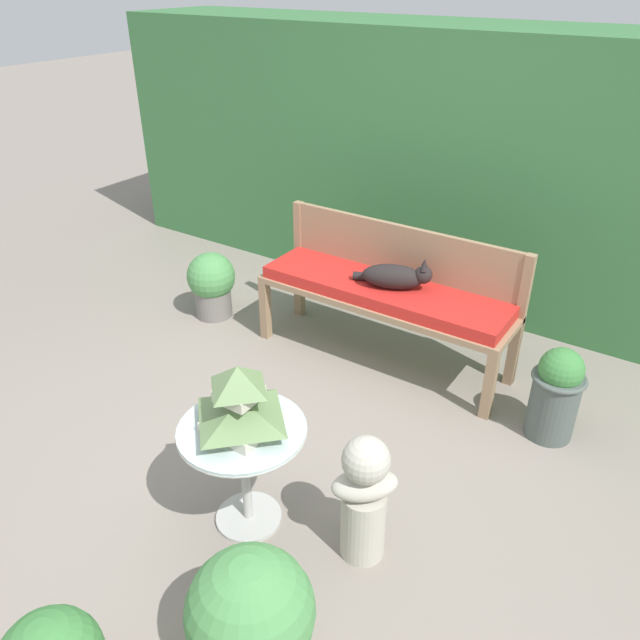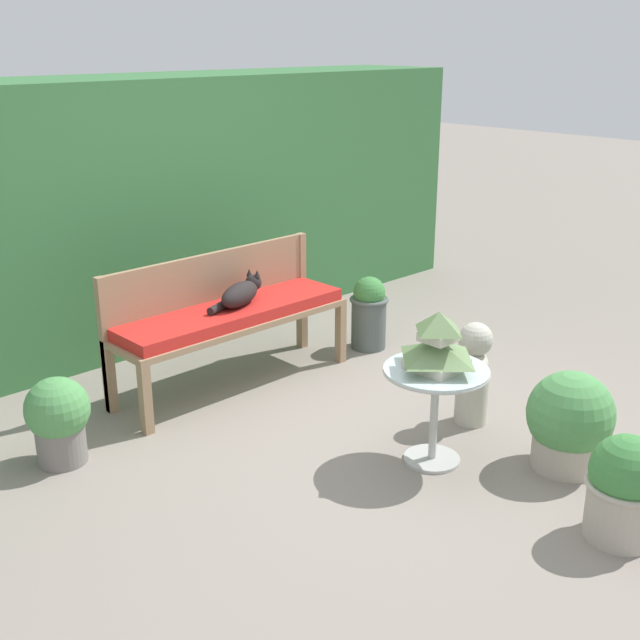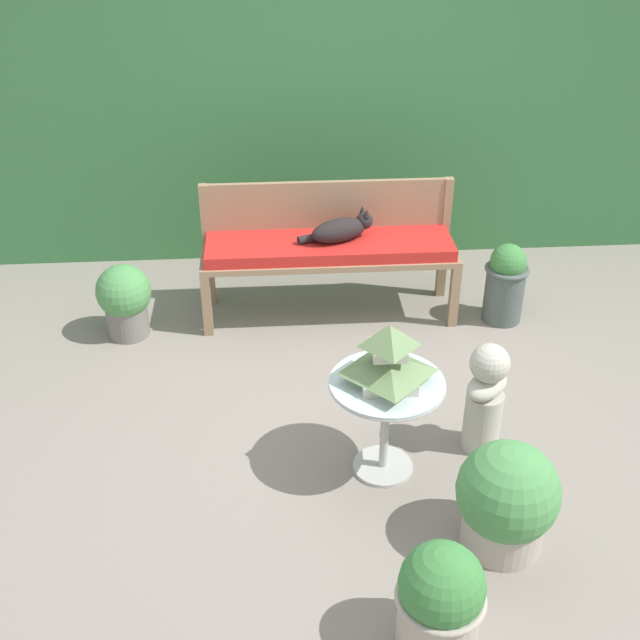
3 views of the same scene
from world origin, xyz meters
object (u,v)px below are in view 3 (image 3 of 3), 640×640
cat (341,229)px  pagoda_birdhouse (389,359)px  potted_plant_table_near (125,299)px  potted_plant_path_edge (440,600)px  garden_bust (485,396)px  potted_plant_patio_mid (505,282)px  garden_bench (329,251)px  potted_plant_table_far (507,500)px  patio_table (386,402)px

cat → pagoda_birdhouse: 1.59m
potted_plant_table_near → potted_plant_path_edge: 2.95m
garden_bust → potted_plant_patio_mid: (0.46, 1.30, -0.05)m
garden_bench → cat: cat is taller
garden_bench → potted_plant_table_near: bearing=-172.7°
potted_plant_path_edge → garden_bust: bearing=68.5°
cat → garden_bust: size_ratio=0.78×
garden_bench → potted_plant_table_near: 1.37m
potted_plant_table_near → potted_plant_path_edge: potted_plant_path_edge is taller
potted_plant_table_near → potted_plant_patio_mid: potted_plant_patio_mid is taller
pagoda_birdhouse → potted_plant_patio_mid: bearing=54.8°
potted_plant_table_far → cat: bearing=104.7°
cat → potted_plant_patio_mid: size_ratio=0.91×
potted_plant_patio_mid → pagoda_birdhouse: bearing=-125.2°
garden_bust → patio_table: bearing=149.5°
cat → potted_plant_table_far: 2.24m
patio_table → potted_plant_table_near: (-1.50, 1.42, -0.17)m
pagoda_birdhouse → garden_bench: bearing=95.6°
potted_plant_table_near → potted_plant_patio_mid: 2.52m
patio_table → potted_plant_table_far: 0.75m
garden_bust → cat: bearing=68.6°
cat → patio_table: size_ratio=0.88×
potted_plant_table_near → cat: bearing=6.9°
garden_bench → potted_plant_table_near: size_ratio=3.37×
pagoda_birdhouse → potted_plant_table_near: (-1.50, 1.42, -0.43)m
cat → potted_plant_patio_mid: 1.16m
garden_bench → patio_table: same height
garden_bust → potted_plant_table_far: bearing=-140.4°
pagoda_birdhouse → potted_plant_patio_mid: pagoda_birdhouse is taller
cat → potted_plant_path_edge: cat is taller
pagoda_birdhouse → potted_plant_patio_mid: (1.01, 1.44, -0.41)m
potted_plant_path_edge → potted_plant_patio_mid: bearing=69.4°
potted_plant_patio_mid → potted_plant_table_far: (-0.53, -1.99, -0.02)m
patio_table → garden_bust: (0.55, 0.14, -0.10)m
cat → potted_plant_path_edge: 2.69m
patio_table → garden_bench: bearing=95.6°
pagoda_birdhouse → potted_plant_table_near: size_ratio=0.71×
pagoda_birdhouse → patio_table: bearing=90.0°
garden_bench → potted_plant_patio_mid: size_ratio=3.03×
patio_table → garden_bust: garden_bust is taller
patio_table → potted_plant_table_far: bearing=-48.8°
pagoda_birdhouse → potted_plant_table_near: pagoda_birdhouse is taller
potted_plant_path_edge → potted_plant_table_far: 0.66m
cat → potted_plant_patio_mid: (1.09, -0.15, -0.35)m
pagoda_birdhouse → garden_bust: pagoda_birdhouse is taller
patio_table → pagoda_birdhouse: 0.26m
patio_table → potted_plant_patio_mid: 1.76m
pagoda_birdhouse → garden_bust: (0.55, 0.14, -0.36)m
patio_table → potted_plant_table_far: size_ratio=1.04×
potted_plant_table_near → potted_plant_table_far: (1.98, -1.97, 0.00)m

